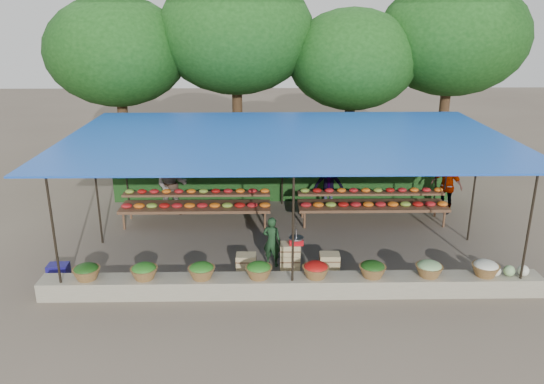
{
  "coord_description": "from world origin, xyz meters",
  "views": [
    {
      "loc": [
        -0.61,
        -12.76,
        5.69
      ],
      "look_at": [
        -0.37,
        0.2,
        1.3
      ],
      "focal_mm": 35.0,
      "sensor_mm": 36.0,
      "label": 1
    }
  ],
  "objects_px": {
    "blue_crate_front": "(141,282)",
    "vendor_seated": "(272,242)",
    "weighing_scale": "(296,240)",
    "blue_crate_back": "(58,270)",
    "crate_counter": "(289,262)"
  },
  "relations": [
    {
      "from": "crate_counter",
      "to": "weighing_scale",
      "type": "xyz_separation_m",
      "value": [
        0.16,
        -0.0,
        0.54
      ]
    },
    {
      "from": "crate_counter",
      "to": "weighing_scale",
      "type": "height_order",
      "value": "weighing_scale"
    },
    {
      "from": "blue_crate_back",
      "to": "crate_counter",
      "type": "bearing_deg",
      "value": -1.91
    },
    {
      "from": "crate_counter",
      "to": "blue_crate_front",
      "type": "distance_m",
      "value": 3.29
    },
    {
      "from": "vendor_seated",
      "to": "blue_crate_back",
      "type": "distance_m",
      "value": 4.92
    },
    {
      "from": "weighing_scale",
      "to": "vendor_seated",
      "type": "height_order",
      "value": "vendor_seated"
    },
    {
      "from": "weighing_scale",
      "to": "blue_crate_front",
      "type": "xyz_separation_m",
      "value": [
        -3.38,
        -0.63,
        -0.69
      ]
    },
    {
      "from": "blue_crate_front",
      "to": "vendor_seated",
      "type": "bearing_deg",
      "value": 37.19
    },
    {
      "from": "blue_crate_front",
      "to": "blue_crate_back",
      "type": "xyz_separation_m",
      "value": [
        -2.03,
        0.69,
        -0.03
      ]
    },
    {
      "from": "weighing_scale",
      "to": "vendor_seated",
      "type": "bearing_deg",
      "value": 137.54
    },
    {
      "from": "blue_crate_back",
      "to": "weighing_scale",
      "type": "bearing_deg",
      "value": -1.89
    },
    {
      "from": "vendor_seated",
      "to": "blue_crate_back",
      "type": "bearing_deg",
      "value": 26.8
    },
    {
      "from": "blue_crate_front",
      "to": "blue_crate_back",
      "type": "relative_size",
      "value": 1.22
    },
    {
      "from": "weighing_scale",
      "to": "blue_crate_front",
      "type": "bearing_deg",
      "value": -169.52
    },
    {
      "from": "crate_counter",
      "to": "vendor_seated",
      "type": "bearing_deg",
      "value": 127.44
    }
  ]
}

